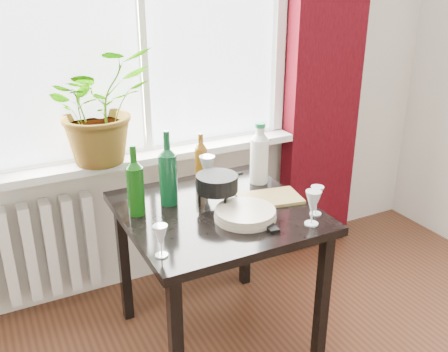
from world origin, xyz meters
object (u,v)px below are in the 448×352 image
cutting_board (270,198)px  table (217,226)px  plate_stack (245,214)px  wineglass_back_center (207,173)px  wineglass_front_right (313,208)px  wine_bottle_left (135,180)px  wineglass_far_right (316,200)px  wineglass_front_left (161,241)px  tv_remote (268,224)px  radiator (19,255)px  wine_bottle_right (168,167)px  cleaning_bottle (259,152)px  wineglass_back_left (169,172)px  fondue_pot (217,190)px  bottle_amber (201,157)px  potted_plant (98,106)px

cutting_board → table: bearing=173.5°
cutting_board → plate_stack: bearing=-149.8°
wineglass_back_center → wineglass_front_right: bearing=-65.0°
wine_bottle_left → wineglass_far_right: (0.72, -0.37, -0.10)m
wineglass_front_left → tv_remote: wineglass_front_left is taller
radiator → wineglass_front_left: wineglass_front_left is taller
wine_bottle_right → wineglass_back_center: size_ratio=1.95×
cleaning_bottle → wineglass_back_center: size_ratio=1.77×
wineglass_front_right → wineglass_back_left: size_ratio=1.04×
fondue_pot → plate_stack: bearing=-86.2°
plate_stack → bottle_amber: bearing=89.0°
wineglass_back_left → plate_stack: size_ratio=0.55×
wineglass_front_right → tv_remote: (-0.18, 0.07, -0.07)m
wine_bottle_left → cleaning_bottle: size_ratio=1.00×
bottle_amber → tv_remote: bearing=-85.6°
radiator → tv_remote: tv_remote is taller
wineglass_back_center → fondue_pot: wineglass_back_center is taller
radiator → potted_plant: size_ratio=1.37×
wineglass_far_right → wineglass_back_center: 0.57m
wine_bottle_right → wineglass_far_right: size_ratio=2.61×
wine_bottle_right → bottle_amber: size_ratio=1.40×
radiator → cutting_board: (1.12, -0.66, 0.37)m
wine_bottle_right → plate_stack: 0.42m
wineglass_back_center → wineglass_front_left: size_ratio=1.39×
table → wineglass_back_left: (-0.10, 0.34, 0.17)m
wine_bottle_right → fondue_pot: 0.25m
cleaning_bottle → cutting_board: (-0.06, -0.21, -0.16)m
wineglass_far_right → cutting_board: bearing=114.5°
potted_plant → tv_remote: size_ratio=3.91×
potted_plant → wineglass_front_right: size_ratio=3.64×
wine_bottle_left → wineglass_back_center: wine_bottle_left is taller
bottle_amber → plate_stack: 0.50m
plate_stack → fondue_pot: (-0.05, 0.18, 0.05)m
wineglass_front_right → fondue_pot: bearing=128.0°
wineglass_front_right → wine_bottle_left: bearing=145.5°
table → potted_plant: size_ratio=1.45×
bottle_amber → wineglass_back_center: (-0.03, -0.13, -0.04)m
wineglass_back_center → cutting_board: bearing=-47.3°
bottle_amber → fondue_pot: (-0.06, -0.31, -0.05)m
radiator → tv_remote: size_ratio=5.34×
potted_plant → wineglass_back_center: potted_plant is taller
wineglass_far_right → cleaning_bottle: bearing=95.1°
radiator → cleaning_bottle: size_ratio=2.42×
wineglass_back_center → potted_plant: bearing=138.4°
wineglass_back_center → plate_stack: size_ratio=0.67×
wine_bottle_right → cleaning_bottle: (0.51, 0.03, -0.02)m
table → wineglass_back_left: 0.39m
wineglass_front_right → wineglass_front_left: bearing=175.7°
radiator → bottle_amber: size_ratio=3.06×
cutting_board → radiator: bearing=149.5°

